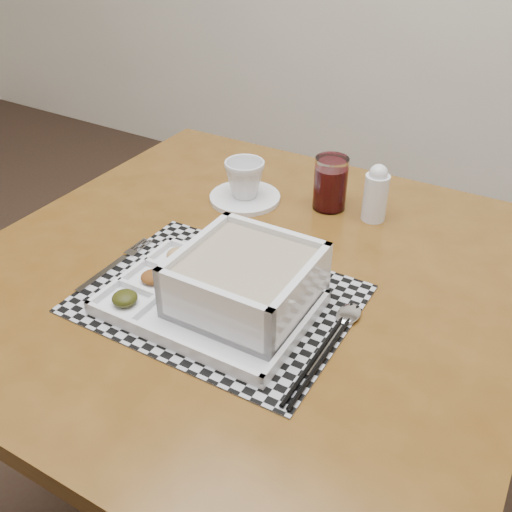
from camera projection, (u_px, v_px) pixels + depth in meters
The scene contains 10 objects.
dining_table at pixel (248, 299), 1.05m from camera, with size 0.98×0.98×0.72m.
placemat at pixel (218, 299), 0.93m from camera, with size 0.43×0.32×0.00m, color #A2A3AA.
serving_tray at pixel (237, 287), 0.89m from camera, with size 0.33×0.25×0.10m.
fork at pixel (117, 263), 1.01m from camera, with size 0.02×0.19×0.00m.
spoon at pixel (345, 319), 0.88m from camera, with size 0.04×0.18×0.01m.
chopsticks at pixel (323, 352), 0.82m from camera, with size 0.02×0.24×0.01m.
saucer at pixel (245, 198), 1.21m from camera, with size 0.15×0.15×0.01m, color white.
cup at pixel (245, 179), 1.18m from camera, with size 0.08×0.08×0.08m, color white.
juice_glass at pixel (330, 185), 1.16m from camera, with size 0.07×0.07×0.11m.
creamer_bottle at pixel (376, 194), 1.11m from camera, with size 0.05×0.05×0.12m.
Camera 1 is at (1.01, 0.12, 1.30)m, focal length 40.00 mm.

